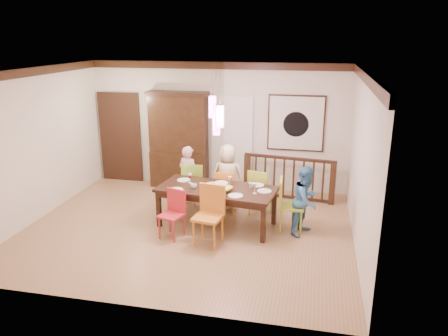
% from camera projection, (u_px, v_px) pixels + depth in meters
% --- Properties ---
extents(floor, '(6.00, 6.00, 0.00)m').
position_uv_depth(floor, '(188.00, 228.00, 8.17)').
color(floor, '#946F47').
rests_on(floor, ground).
extents(ceiling, '(6.00, 6.00, 0.00)m').
position_uv_depth(ceiling, '(184.00, 71.00, 7.32)').
color(ceiling, white).
rests_on(ceiling, wall_back).
extents(wall_back, '(6.00, 0.00, 6.00)m').
position_uv_depth(wall_back, '(217.00, 126.00, 10.08)').
color(wall_back, beige).
rests_on(wall_back, floor).
extents(wall_left, '(0.00, 5.00, 5.00)m').
position_uv_depth(wall_left, '(35.00, 145.00, 8.34)').
color(wall_left, beige).
rests_on(wall_left, floor).
extents(wall_right, '(0.00, 5.00, 5.00)m').
position_uv_depth(wall_right, '(361.00, 164.00, 7.15)').
color(wall_right, beige).
rests_on(wall_right, floor).
extents(crown_molding, '(6.00, 5.00, 0.16)m').
position_uv_depth(crown_molding, '(184.00, 75.00, 7.34)').
color(crown_molding, black).
rests_on(crown_molding, wall_back).
extents(panel_door, '(1.04, 0.07, 2.24)m').
position_uv_depth(panel_door, '(121.00, 139.00, 10.63)').
color(panel_door, black).
rests_on(panel_door, wall_back).
extents(white_doorway, '(0.97, 0.05, 2.22)m').
position_uv_depth(white_doorway, '(232.00, 144.00, 10.10)').
color(white_doorway, silver).
rests_on(white_doorway, wall_back).
extents(painting, '(1.25, 0.06, 1.25)m').
position_uv_depth(painting, '(296.00, 123.00, 9.65)').
color(painting, black).
rests_on(painting, wall_back).
extents(pendant_cluster, '(0.27, 0.21, 1.14)m').
position_uv_depth(pendant_cluster, '(216.00, 116.00, 7.71)').
color(pendant_cluster, '#FF4CB8').
rests_on(pendant_cluster, ceiling).
extents(dining_table, '(2.29, 1.27, 0.75)m').
position_uv_depth(dining_table, '(217.00, 192.00, 8.13)').
color(dining_table, black).
rests_on(dining_table, floor).
extents(chair_far_left, '(0.46, 0.46, 0.97)m').
position_uv_depth(chair_far_left, '(194.00, 181.00, 9.07)').
color(chair_far_left, '#8FC335').
rests_on(chair_far_left, floor).
extents(chair_far_mid, '(0.42, 0.42, 0.88)m').
position_uv_depth(chair_far_mid, '(226.00, 188.00, 8.86)').
color(chair_far_mid, orange).
rests_on(chair_far_mid, floor).
extents(chair_far_right, '(0.51, 0.51, 0.94)m').
position_uv_depth(chair_far_right, '(261.00, 188.00, 8.71)').
color(chair_far_right, '#98A82B').
rests_on(chair_far_right, floor).
extents(chair_near_left, '(0.48, 0.48, 0.86)m').
position_uv_depth(chair_near_left, '(171.00, 212.00, 7.69)').
color(chair_near_left, red).
rests_on(chair_near_left, floor).
extents(chair_near_mid, '(0.53, 0.53, 1.03)m').
position_uv_depth(chair_near_mid, '(208.00, 213.00, 7.40)').
color(chair_near_mid, orange).
rests_on(chair_near_mid, floor).
extents(chair_end_right, '(0.47, 0.47, 0.98)m').
position_uv_depth(chair_end_right, '(292.00, 202.00, 7.94)').
color(chair_end_right, '#A8B52D').
rests_on(chair_end_right, floor).
extents(china_hutch, '(1.42, 0.46, 2.25)m').
position_uv_depth(china_hutch, '(179.00, 140.00, 10.16)').
color(china_hutch, black).
rests_on(china_hutch, floor).
extents(balustrade, '(2.02, 0.35, 0.96)m').
position_uv_depth(balustrade, '(289.00, 177.00, 9.51)').
color(balustrade, black).
rests_on(balustrade, floor).
extents(person_far_left, '(0.55, 0.46, 1.30)m').
position_uv_depth(person_far_left, '(189.00, 176.00, 9.10)').
color(person_far_left, beige).
rests_on(person_far_left, floor).
extents(person_far_mid, '(0.68, 0.46, 1.37)m').
position_uv_depth(person_far_mid, '(228.00, 177.00, 8.92)').
color(person_far_mid, beige).
rests_on(person_far_mid, floor).
extents(person_end_right, '(0.70, 0.76, 1.26)m').
position_uv_depth(person_end_right, '(306.00, 200.00, 7.82)').
color(person_end_right, teal).
rests_on(person_end_right, floor).
extents(serving_bowl, '(0.41, 0.41, 0.08)m').
position_uv_depth(serving_bowl, '(223.00, 189.00, 7.93)').
color(serving_bowl, yellow).
rests_on(serving_bowl, dining_table).
extents(small_bowl, '(0.25, 0.25, 0.06)m').
position_uv_depth(small_bowl, '(211.00, 185.00, 8.15)').
color(small_bowl, white).
rests_on(small_bowl, dining_table).
extents(cup_left, '(0.13, 0.13, 0.09)m').
position_uv_depth(cup_left, '(194.00, 186.00, 8.06)').
color(cup_left, silver).
rests_on(cup_left, dining_table).
extents(cup_right, '(0.12, 0.12, 0.10)m').
position_uv_depth(cup_right, '(251.00, 185.00, 8.09)').
color(cup_right, silver).
rests_on(cup_right, dining_table).
extents(plate_far_left, '(0.26, 0.26, 0.01)m').
position_uv_depth(plate_far_left, '(184.00, 180.00, 8.52)').
color(plate_far_left, white).
rests_on(plate_far_left, dining_table).
extents(plate_far_mid, '(0.26, 0.26, 0.01)m').
position_uv_depth(plate_far_mid, '(221.00, 183.00, 8.36)').
color(plate_far_mid, white).
rests_on(plate_far_mid, dining_table).
extents(plate_far_right, '(0.26, 0.26, 0.01)m').
position_uv_depth(plate_far_right, '(257.00, 185.00, 8.23)').
color(plate_far_right, white).
rests_on(plate_far_right, dining_table).
extents(plate_near_left, '(0.26, 0.26, 0.01)m').
position_uv_depth(plate_near_left, '(176.00, 190.00, 7.99)').
color(plate_near_left, white).
rests_on(plate_near_left, dining_table).
extents(plate_near_mid, '(0.26, 0.26, 0.01)m').
position_uv_depth(plate_near_mid, '(236.00, 196.00, 7.69)').
color(plate_near_mid, white).
rests_on(plate_near_mid, dining_table).
extents(plate_end_right, '(0.26, 0.26, 0.01)m').
position_uv_depth(plate_end_right, '(264.00, 191.00, 7.92)').
color(plate_end_right, white).
rests_on(plate_end_right, dining_table).
extents(wine_glass_a, '(0.08, 0.08, 0.19)m').
position_uv_depth(wine_glass_a, '(190.00, 178.00, 8.35)').
color(wine_glass_a, '#590C19').
rests_on(wine_glass_a, dining_table).
extents(wine_glass_b, '(0.08, 0.08, 0.19)m').
position_uv_depth(wine_glass_b, '(230.00, 181.00, 8.17)').
color(wine_glass_b, silver).
rests_on(wine_glass_b, dining_table).
extents(wine_glass_c, '(0.08, 0.08, 0.19)m').
position_uv_depth(wine_glass_c, '(212.00, 187.00, 7.85)').
color(wine_glass_c, '#590C19').
rests_on(wine_glass_c, dining_table).
extents(wine_glass_d, '(0.08, 0.08, 0.19)m').
position_uv_depth(wine_glass_d, '(255.00, 189.00, 7.79)').
color(wine_glass_d, silver).
rests_on(wine_glass_d, dining_table).
extents(napkin, '(0.18, 0.14, 0.01)m').
position_uv_depth(napkin, '(205.00, 194.00, 7.76)').
color(napkin, '#D83359').
rests_on(napkin, dining_table).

